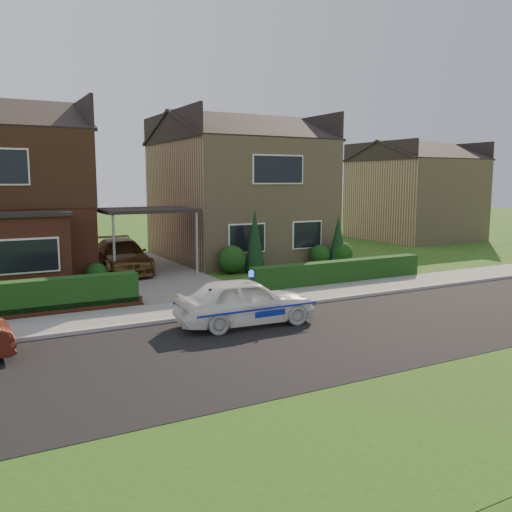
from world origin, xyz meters
TOP-DOWN VIEW (x-y plane):
  - ground at (0.00, 0.00)m, footprint 120.00×120.00m
  - road at (0.00, 0.00)m, footprint 60.00×6.00m
  - kerb at (0.00, 3.05)m, footprint 60.00×0.16m
  - sidewalk at (0.00, 4.10)m, footprint 60.00×2.00m
  - grass_verge at (0.00, -5.00)m, footprint 60.00×4.00m
  - driveway at (0.00, 11.00)m, footprint 3.80×12.00m
  - house_right at (5.80, 13.99)m, footprint 7.50×8.06m
  - carport_link at (0.00, 10.95)m, footprint 3.80×3.00m
  - dwarf_wall at (-5.80, 5.30)m, footprint 7.70×0.25m
  - hedge_left at (-5.80, 5.45)m, footprint 7.50×0.55m
  - hedge_right at (5.80, 5.35)m, footprint 7.50×0.55m
  - shrub_left_mid at (-4.00, 9.30)m, footprint 1.32×1.32m
  - shrub_left_near at (-2.40, 9.60)m, footprint 0.84×0.84m
  - shrub_right_near at (3.20, 9.40)m, footprint 1.20×1.20m
  - shrub_right_mid at (7.80, 9.50)m, footprint 0.96×0.96m
  - shrub_right_far at (8.80, 9.20)m, footprint 1.08×1.08m
  - conifer_a at (4.20, 9.20)m, footprint 0.90×0.90m
  - conifer_b at (8.60, 9.20)m, footprint 0.90×0.90m
  - neighbour_right at (20.00, 16.00)m, footprint 6.50×7.00m
  - police_car at (-0.07, 1.82)m, footprint 3.51×3.92m
  - driveway_car at (-1.00, 11.30)m, footprint 2.12×4.76m
  - potted_plant_b at (-2.50, 7.11)m, footprint 0.53×0.47m
  - potted_plant_c at (-4.47, 6.09)m, footprint 0.43×0.43m

SIDE VIEW (x-z plane):
  - ground at x=0.00m, z-range 0.00..0.00m
  - road at x=0.00m, z-range -0.01..0.01m
  - grass_verge at x=0.00m, z-range -0.01..0.01m
  - hedge_left at x=-5.80m, z-range -0.45..0.45m
  - hedge_right at x=5.80m, z-range -0.40..0.40m
  - sidewalk at x=0.00m, z-range 0.00..0.10m
  - kerb at x=0.00m, z-range 0.00..0.12m
  - driveway at x=0.00m, z-range 0.00..0.12m
  - dwarf_wall at x=-5.80m, z-range 0.00..0.36m
  - potted_plant_c at x=-4.47m, z-range 0.00..0.70m
  - potted_plant_b at x=-2.50m, z-range 0.00..0.80m
  - shrub_left_near at x=-2.40m, z-range 0.00..0.84m
  - shrub_right_mid at x=7.80m, z-range 0.00..0.96m
  - shrub_right_far at x=8.80m, z-range 0.00..1.08m
  - shrub_right_near at x=3.20m, z-range 0.00..1.20m
  - police_car at x=-0.07m, z-range -0.08..1.38m
  - shrub_left_mid at x=-4.00m, z-range 0.00..1.32m
  - driveway_car at x=-1.00m, z-range 0.12..1.48m
  - conifer_b at x=8.60m, z-range 0.00..2.20m
  - conifer_a at x=4.20m, z-range 0.00..2.60m
  - neighbour_right at x=20.00m, z-range 0.00..5.20m
  - carport_link at x=0.00m, z-range 1.27..4.04m
  - house_right at x=5.80m, z-range 0.04..7.29m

